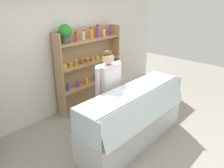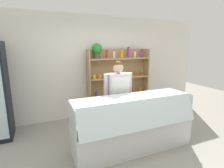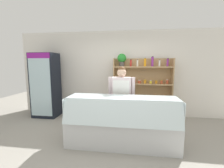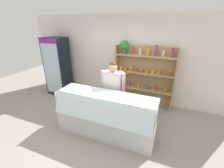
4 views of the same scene
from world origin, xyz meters
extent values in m
plane|color=gray|center=(0.00, 0.00, 0.00)|extent=(12.00, 12.00, 0.00)
cube|color=white|center=(0.00, 2.03, 1.35)|extent=(6.80, 0.10, 2.70)
cylinder|color=#2D8C38|center=(-2.13, 1.28, 0.33)|extent=(0.06, 0.06, 0.15)
cube|color=tan|center=(0.67, 1.89, 0.92)|extent=(1.76, 0.02, 1.83)
cube|color=tan|center=(-0.19, 1.75, 0.92)|extent=(0.03, 0.28, 1.83)
cube|color=tan|center=(1.53, 1.75, 0.92)|extent=(0.03, 0.28, 1.83)
cube|color=tan|center=(0.67, 1.75, 0.55)|extent=(1.70, 0.28, 0.04)
cube|color=tan|center=(0.67, 1.75, 1.06)|extent=(1.70, 0.28, 0.04)
cube|color=tan|center=(0.67, 1.75, 1.58)|extent=(1.70, 0.28, 0.04)
cylinder|color=#4C4742|center=(0.04, 1.75, 1.66)|extent=(0.15, 0.15, 0.13)
sphere|color=#25892D|center=(0.04, 1.75, 1.84)|extent=(0.27, 0.27, 0.27)
cylinder|color=red|center=(0.31, 1.77, 1.69)|extent=(0.06, 0.06, 0.19)
cylinder|color=black|center=(0.31, 1.75, 1.80)|extent=(0.04, 0.04, 0.02)
cylinder|color=silver|center=(0.51, 1.75, 1.69)|extent=(0.06, 0.06, 0.20)
cylinder|color=black|center=(0.51, 1.75, 1.80)|extent=(0.04, 0.04, 0.02)
cylinder|color=orange|center=(0.73, 1.73, 1.71)|extent=(0.07, 0.07, 0.23)
cylinder|color=black|center=(0.73, 1.75, 1.83)|extent=(0.05, 0.05, 0.02)
cylinder|color=purple|center=(0.95, 1.77, 1.73)|extent=(0.07, 0.07, 0.28)
cylinder|color=black|center=(0.95, 1.75, 1.88)|extent=(0.05, 0.05, 0.02)
cylinder|color=silver|center=(1.15, 1.75, 1.69)|extent=(0.06, 0.06, 0.18)
cylinder|color=black|center=(1.15, 1.75, 1.78)|extent=(0.04, 0.04, 0.02)
cylinder|color=purple|center=(1.38, 1.76, 1.71)|extent=(0.06, 0.06, 0.22)
cylinder|color=black|center=(1.38, 1.75, 1.82)|extent=(0.04, 0.04, 0.02)
cylinder|color=yellow|center=(-0.05, 1.73, 1.12)|extent=(0.08, 0.08, 0.09)
cylinder|color=silver|center=(-0.05, 1.75, 1.17)|extent=(0.08, 0.08, 0.01)
cylinder|color=orange|center=(0.11, 1.74, 1.14)|extent=(0.08, 0.08, 0.11)
cylinder|color=gold|center=(0.11, 1.75, 1.20)|extent=(0.08, 0.08, 0.01)
cylinder|color=orange|center=(0.26, 1.74, 1.14)|extent=(0.07, 0.07, 0.12)
cylinder|color=silver|center=(0.26, 1.75, 1.21)|extent=(0.07, 0.07, 0.01)
cylinder|color=#BF4C2D|center=(0.43, 1.74, 1.14)|extent=(0.08, 0.08, 0.12)
cylinder|color=gold|center=(0.43, 1.75, 1.21)|extent=(0.08, 0.08, 0.01)
cylinder|color=#BF4C2D|center=(0.58, 1.74, 1.13)|extent=(0.09, 0.09, 0.09)
cylinder|color=silver|center=(0.58, 1.75, 1.18)|extent=(0.09, 0.09, 0.01)
cylinder|color=orange|center=(0.75, 1.74, 1.13)|extent=(0.08, 0.08, 0.11)
cylinder|color=gold|center=(0.75, 1.75, 1.19)|extent=(0.08, 0.08, 0.01)
cylinder|color=yellow|center=(0.92, 1.75, 1.12)|extent=(0.07, 0.07, 0.09)
cylinder|color=silver|center=(0.92, 1.75, 1.17)|extent=(0.07, 0.07, 0.01)
cylinder|color=orange|center=(1.08, 1.76, 1.13)|extent=(0.07, 0.07, 0.09)
cylinder|color=gold|center=(1.08, 1.75, 1.18)|extent=(0.07, 0.07, 0.01)
cylinder|color=#BF4C2D|center=(1.23, 1.74, 1.13)|extent=(0.07, 0.07, 0.10)
cylinder|color=gold|center=(1.23, 1.75, 1.19)|extent=(0.07, 0.07, 0.01)
cylinder|color=#BF4C2D|center=(1.40, 1.74, 1.14)|extent=(0.06, 0.06, 0.12)
cylinder|color=silver|center=(1.40, 1.75, 1.20)|extent=(0.07, 0.07, 0.01)
cube|color=#3356B2|center=(0.00, 1.75, 0.65)|extent=(0.05, 0.04, 0.16)
cube|color=purple|center=(0.26, 1.75, 0.64)|extent=(0.05, 0.04, 0.14)
cube|color=orange|center=(0.53, 1.75, 0.64)|extent=(0.06, 0.04, 0.15)
cube|color=#3356B2|center=(0.80, 1.75, 0.63)|extent=(0.08, 0.05, 0.12)
cube|color=red|center=(1.07, 1.75, 0.64)|extent=(0.06, 0.04, 0.15)
cube|color=#9E6623|center=(1.34, 1.75, 0.66)|extent=(0.06, 0.05, 0.18)
cube|color=silver|center=(0.17, 0.10, 0.28)|extent=(2.25, 0.67, 0.55)
cube|color=white|center=(0.17, 0.10, 0.57)|extent=(2.19, 0.61, 0.03)
cube|color=silver|center=(0.17, -0.22, 0.78)|extent=(2.21, 0.16, 0.47)
cube|color=silver|center=(0.17, 0.15, 1.00)|extent=(2.21, 0.51, 0.01)
cube|color=silver|center=(-0.95, 0.10, 0.78)|extent=(0.01, 0.63, 0.45)
cube|color=silver|center=(1.28, 0.10, 0.78)|extent=(0.01, 0.63, 0.45)
cube|color=beige|center=(-0.76, 0.18, 0.61)|extent=(0.16, 0.12, 0.04)
cube|color=white|center=(-0.76, -0.02, 0.61)|extent=(0.05, 0.03, 0.02)
cube|color=tan|center=(-0.50, 0.18, 0.61)|extent=(0.16, 0.13, 0.05)
cube|color=white|center=(-0.50, -0.02, 0.61)|extent=(0.05, 0.03, 0.02)
cube|color=beige|center=(-0.23, 0.18, 0.61)|extent=(0.16, 0.12, 0.05)
cube|color=white|center=(-0.23, -0.02, 0.61)|extent=(0.05, 0.03, 0.02)
cube|color=beige|center=(0.03, 0.18, 0.61)|extent=(0.16, 0.14, 0.04)
cube|color=white|center=(0.03, -0.02, 0.61)|extent=(0.05, 0.03, 0.02)
cube|color=tan|center=(0.30, 0.18, 0.61)|extent=(0.16, 0.12, 0.04)
cube|color=white|center=(0.30, -0.02, 0.61)|extent=(0.05, 0.03, 0.02)
cube|color=tan|center=(0.56, 0.18, 0.61)|extent=(0.16, 0.12, 0.05)
cube|color=white|center=(0.56, -0.02, 0.61)|extent=(0.05, 0.03, 0.02)
cube|color=tan|center=(0.83, 0.18, 0.61)|extent=(0.17, 0.11, 0.05)
cube|color=white|center=(0.83, -0.02, 0.61)|extent=(0.05, 0.03, 0.02)
cube|color=tan|center=(1.10, 0.18, 0.61)|extent=(0.16, 0.12, 0.06)
cube|color=white|center=(1.10, -0.02, 0.61)|extent=(0.05, 0.03, 0.02)
cylinder|color=tan|center=(-0.78, 0.00, 0.64)|extent=(0.16, 0.12, 0.12)
cylinder|color=tan|center=(-0.56, 0.00, 0.65)|extent=(0.17, 0.15, 0.12)
cylinder|color=#C1706B|center=(-0.34, 0.00, 0.65)|extent=(0.21, 0.16, 0.14)
cylinder|color=white|center=(0.73, 0.02, 0.68)|extent=(0.07, 0.07, 0.19)
cylinder|color=white|center=(0.83, 0.02, 0.69)|extent=(0.07, 0.07, 0.21)
cylinder|color=#4C4233|center=(0.02, 0.65, 0.37)|extent=(0.13, 0.13, 0.75)
cylinder|color=#4C4233|center=(0.21, 0.65, 0.37)|extent=(0.13, 0.13, 0.75)
cube|color=silver|center=(0.12, 0.65, 1.05)|extent=(0.44, 0.24, 0.62)
cube|color=white|center=(0.12, 0.53, 0.72)|extent=(0.37, 0.01, 1.15)
cylinder|color=silver|center=(-0.15, 0.65, 1.08)|extent=(0.09, 0.09, 0.55)
cylinder|color=silver|center=(0.39, 0.65, 1.08)|extent=(0.09, 0.09, 0.55)
sphere|color=#D8AD8E|center=(0.12, 0.65, 1.47)|extent=(0.21, 0.21, 0.21)
sphere|color=brown|center=(0.12, 0.66, 1.52)|extent=(0.18, 0.18, 0.18)
camera|label=1|loc=(-2.59, -1.89, 2.49)|focal=35.00mm
camera|label=2|loc=(-1.39, -2.52, 1.89)|focal=28.00mm
camera|label=3|loc=(0.37, -2.84, 1.68)|focal=24.00mm
camera|label=4|loc=(1.40, -2.53, 2.47)|focal=24.00mm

